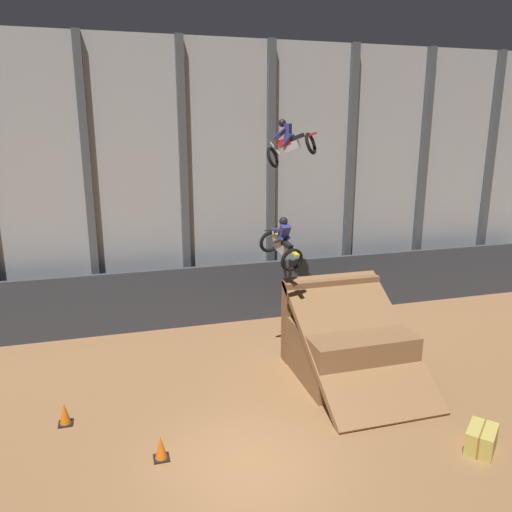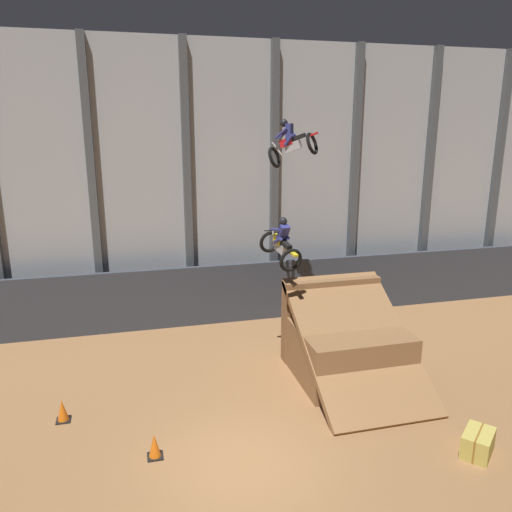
{
  "view_description": "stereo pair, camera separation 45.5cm",
  "coord_description": "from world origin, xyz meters",
  "px_view_note": "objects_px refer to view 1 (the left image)",
  "views": [
    {
      "loc": [
        -2.55,
        -9.28,
        7.36
      ],
      "look_at": [
        1.61,
        5.25,
        3.45
      ],
      "focal_mm": 35.0,
      "sensor_mm": 36.0,
      "label": 1
    },
    {
      "loc": [
        -2.11,
        -9.4,
        7.36
      ],
      "look_at": [
        1.61,
        5.25,
        3.45
      ],
      "focal_mm": 35.0,
      "sensor_mm": 36.0,
      "label": 2
    }
  ],
  "objects_px": {
    "dirt_ramp": "(345,342)",
    "traffic_cone_arena_edge": "(161,448)",
    "traffic_cone_near_ramp": "(65,414)",
    "hay_bale_trackside": "(481,439)",
    "rider_bike_right_air": "(290,144)",
    "rider_bike_left_air": "(282,244)"
  },
  "relations": [
    {
      "from": "rider_bike_left_air",
      "to": "traffic_cone_arena_edge",
      "type": "relative_size",
      "value": 3.23
    },
    {
      "from": "hay_bale_trackside",
      "to": "traffic_cone_arena_edge",
      "type": "bearing_deg",
      "value": 166.61
    },
    {
      "from": "rider_bike_right_air",
      "to": "hay_bale_trackside",
      "type": "height_order",
      "value": "rider_bike_right_air"
    },
    {
      "from": "rider_bike_left_air",
      "to": "hay_bale_trackside",
      "type": "distance_m",
      "value": 7.29
    },
    {
      "from": "rider_bike_right_air",
      "to": "hay_bale_trackside",
      "type": "bearing_deg",
      "value": -123.24
    },
    {
      "from": "dirt_ramp",
      "to": "traffic_cone_near_ramp",
      "type": "height_order",
      "value": "dirt_ramp"
    },
    {
      "from": "traffic_cone_near_ramp",
      "to": "hay_bale_trackside",
      "type": "bearing_deg",
      "value": -21.86
    },
    {
      "from": "dirt_ramp",
      "to": "traffic_cone_arena_edge",
      "type": "relative_size",
      "value": 7.84
    },
    {
      "from": "traffic_cone_arena_edge",
      "to": "hay_bale_trackside",
      "type": "relative_size",
      "value": 0.54
    },
    {
      "from": "rider_bike_left_air",
      "to": "hay_bale_trackside",
      "type": "xyz_separation_m",
      "value": [
        3.13,
        -5.46,
        -3.68
      ]
    },
    {
      "from": "traffic_cone_near_ramp",
      "to": "hay_bale_trackside",
      "type": "relative_size",
      "value": 0.54
    },
    {
      "from": "rider_bike_left_air",
      "to": "hay_bale_trackside",
      "type": "bearing_deg",
      "value": -70.25
    },
    {
      "from": "rider_bike_right_air",
      "to": "traffic_cone_arena_edge",
      "type": "xyz_separation_m",
      "value": [
        -5.04,
        -5.71,
        -6.55
      ]
    },
    {
      "from": "traffic_cone_arena_edge",
      "to": "hay_bale_trackside",
      "type": "distance_m",
      "value": 7.46
    },
    {
      "from": "dirt_ramp",
      "to": "rider_bike_right_air",
      "type": "height_order",
      "value": "rider_bike_right_air"
    },
    {
      "from": "rider_bike_right_air",
      "to": "traffic_cone_near_ramp",
      "type": "height_order",
      "value": "rider_bike_right_air"
    },
    {
      "from": "dirt_ramp",
      "to": "rider_bike_left_air",
      "type": "distance_m",
      "value": 3.6
    },
    {
      "from": "rider_bike_left_air",
      "to": "hay_bale_trackside",
      "type": "relative_size",
      "value": 1.75
    },
    {
      "from": "dirt_ramp",
      "to": "rider_bike_right_air",
      "type": "distance_m",
      "value": 6.62
    },
    {
      "from": "dirt_ramp",
      "to": "hay_bale_trackside",
      "type": "xyz_separation_m",
      "value": [
        1.36,
        -4.48,
        -0.69
      ]
    },
    {
      "from": "dirt_ramp",
      "to": "rider_bike_right_air",
      "type": "bearing_deg",
      "value": 106.13
    },
    {
      "from": "rider_bike_right_air",
      "to": "traffic_cone_near_ramp",
      "type": "relative_size",
      "value": 3.01
    }
  ]
}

